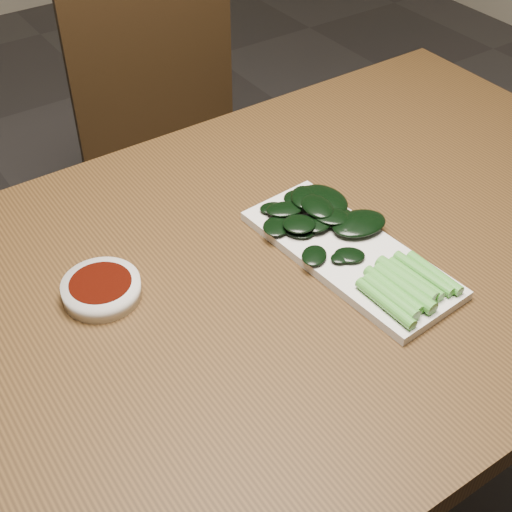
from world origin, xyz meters
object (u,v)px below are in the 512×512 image
object	(u,v)px
table	(265,304)
serving_plate	(349,253)
sauce_bowl	(101,289)
chair_far	(173,153)
gai_lan	(347,233)

from	to	relation	value
table	serving_plate	size ratio (longest dim) A/B	4.07
sauce_bowl	chair_far	bearing A→B (deg)	55.04
chair_far	gai_lan	world-z (taller)	chair_far
table	serving_plate	bearing A→B (deg)	-22.47
table	serving_plate	xyz separation A→B (m)	(0.11, -0.05, 0.08)
sauce_bowl	table	bearing A→B (deg)	-20.19
sauce_bowl	serving_plate	distance (m)	0.35
chair_far	sauce_bowl	bearing A→B (deg)	-115.36
table	gai_lan	bearing A→B (deg)	-11.50
chair_far	serving_plate	xyz separation A→B (m)	(-0.11, -0.76, 0.27)
table	gai_lan	world-z (taller)	gai_lan
gai_lan	sauce_bowl	bearing A→B (deg)	162.92
sauce_bowl	serving_plate	size ratio (longest dim) A/B	0.31
table	gai_lan	size ratio (longest dim) A/B	4.25
chair_far	gai_lan	bearing A→B (deg)	-88.11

